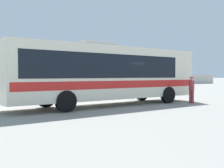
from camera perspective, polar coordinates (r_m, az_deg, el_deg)
name	(u,v)px	position (r m, az deg, el deg)	size (l,w,h in m)	color
ground_plane	(64,94)	(25.37, -10.16, -2.19)	(300.00, 300.00, 0.00)	gray
perimeter_wall	(26,81)	(42.47, -17.69, 0.62)	(80.00, 0.30, 1.86)	beige
coach_bus_cream_red	(106,72)	(15.75, -1.22, 2.45)	(12.49, 4.17, 3.62)	silver
attendant_by_bus_door	(192,88)	(17.77, 16.47, -0.87)	(0.47, 0.47, 1.66)	#99383D
parked_car_third_white	(4,83)	(37.49, -21.84, 0.24)	(4.40, 2.21, 1.54)	silver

